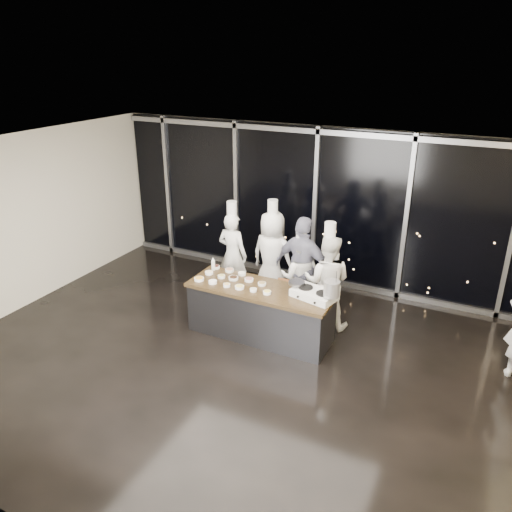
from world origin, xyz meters
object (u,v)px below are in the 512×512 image
(chef_far_left, at_px, (233,254))
(guest, at_px, (303,268))
(stove, at_px, (314,294))
(stock_pot, at_px, (332,289))
(demo_counter, at_px, (260,312))
(frying_pan, at_px, (296,283))
(chef_center, at_px, (300,277))
(chef_left, at_px, (272,256))
(chef_right, at_px, (327,281))

(chef_far_left, xyz_separation_m, guest, (1.55, -0.21, 0.08))
(stove, height_order, stock_pot, stock_pot)
(demo_counter, distance_m, frying_pan, 0.85)
(stove, xyz_separation_m, chef_center, (-0.59, 0.89, -0.20))
(stock_pot, distance_m, guest, 1.31)
(stove, relative_size, frying_pan, 1.60)
(frying_pan, relative_size, chef_center, 0.28)
(chef_left, xyz_separation_m, chef_right, (1.29, -0.53, -0.04))
(demo_counter, bearing_deg, chef_right, 43.20)
(chef_center, bearing_deg, stove, 110.92)
(frying_pan, distance_m, chef_left, 1.58)
(chef_left, height_order, guest, chef_left)
(stock_pot, bearing_deg, frying_pan, 166.59)
(chef_far_left, relative_size, guest, 1.01)
(chef_far_left, relative_size, chef_center, 1.11)
(demo_counter, height_order, chef_center, chef_center)
(chef_left, bearing_deg, guest, 159.71)
(chef_center, distance_m, guest, 0.19)
(guest, bearing_deg, chef_right, 173.35)
(stock_pot, xyz_separation_m, chef_far_left, (-2.39, 1.19, -0.30))
(demo_counter, xyz_separation_m, guest, (0.37, 0.95, 0.50))
(chef_center, bearing_deg, chef_left, -41.23)
(chef_left, relative_size, chef_right, 1.04)
(frying_pan, xyz_separation_m, chef_right, (0.30, 0.69, -0.21))
(stock_pot, bearing_deg, chef_center, 132.59)
(frying_pan, bearing_deg, stove, 2.64)
(stock_pot, xyz_separation_m, guest, (-0.84, 0.97, -0.22))
(demo_counter, relative_size, stove, 3.21)
(stove, xyz_separation_m, stock_pot, (0.30, -0.09, 0.20))
(chef_center, xyz_separation_m, chef_right, (0.55, -0.13, 0.09))
(chef_left, height_order, chef_right, chef_left)
(guest, height_order, chef_right, chef_right)
(chef_far_left, distance_m, guest, 1.56)
(stove, xyz_separation_m, chef_left, (-1.33, 1.29, -0.07))
(demo_counter, xyz_separation_m, stove, (0.91, 0.07, 0.51))
(stock_pot, height_order, chef_far_left, chef_far_left)
(chef_left, bearing_deg, stove, 142.55)
(stock_pot, relative_size, chef_center, 0.14)
(stove, xyz_separation_m, chef_far_left, (-2.09, 1.10, -0.10))
(stove, height_order, chef_left, chef_left)
(chef_center, bearing_deg, chef_far_left, -20.80)
(stock_pot, distance_m, chef_far_left, 2.69)
(frying_pan, bearing_deg, demo_counter, -153.11)
(guest, bearing_deg, chef_left, -18.63)
(stock_pot, distance_m, chef_center, 1.38)
(demo_counter, xyz_separation_m, chef_far_left, (-1.17, 1.17, 0.41))
(demo_counter, relative_size, stock_pot, 9.94)
(frying_pan, distance_m, chef_right, 0.78)
(frying_pan, bearing_deg, chef_right, 80.16)
(stove, distance_m, chef_left, 1.85)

